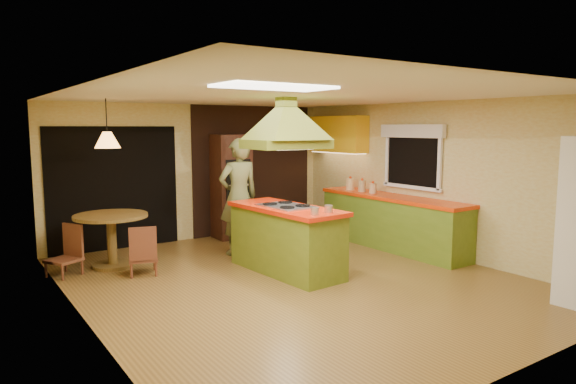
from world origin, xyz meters
TOP-DOWN VIEW (x-y plane):
  - ground at (0.00, 0.00)m, footprint 6.50×6.50m
  - room_walls at (0.00, 0.00)m, footprint 5.50×6.50m
  - ceiling_plane at (0.00, 0.00)m, footprint 6.50×6.50m
  - brick_panel at (1.25, 3.23)m, footprint 2.64×0.03m
  - nook_opening at (-1.50, 3.23)m, footprint 2.20×0.03m
  - right_counter at (2.45, 0.60)m, footprint 0.62×3.05m
  - upper_cabinets at (2.57, 2.20)m, footprint 0.34×1.40m
  - window_right at (2.70, 0.40)m, footprint 0.12×1.35m
  - fluor_panel at (-1.10, -1.20)m, footprint 1.20×0.60m
  - kitchen_island at (0.12, 0.40)m, footprint 0.90×1.97m
  - range_hood at (0.12, 0.40)m, footprint 1.12×0.82m
  - man at (0.07, 1.71)m, footprint 0.71×0.48m
  - wall_oven at (0.59, 2.95)m, footprint 0.67×0.62m
  - dining_table at (-1.88, 2.10)m, footprint 1.07×1.07m
  - chair_left at (-2.58, 2.00)m, footprint 0.53×0.53m
  - chair_near at (-1.63, 1.45)m, footprint 0.49×0.49m
  - pendant_lamp at (-1.88, 2.10)m, footprint 0.48×0.48m
  - canister_large at (2.40, 1.30)m, footprint 0.16×0.16m
  - canister_medium at (2.40, 1.63)m, footprint 0.15×0.15m
  - canister_small at (2.40, 1.02)m, footprint 0.17×0.17m

SIDE VIEW (x-z plane):
  - ground at x=0.00m, z-range 0.00..0.00m
  - chair_near at x=-1.63m, z-range 0.00..0.72m
  - chair_left at x=-2.58m, z-range 0.00..0.72m
  - right_counter at x=2.45m, z-range 0.00..0.92m
  - kitchen_island at x=0.12m, z-range 0.00..0.97m
  - dining_table at x=-1.88m, z-range 0.16..0.96m
  - man at x=0.07m, z-range 0.00..1.91m
  - wall_oven at x=0.59m, z-range 0.00..1.95m
  - canister_small at x=2.40m, z-range 0.92..1.09m
  - canister_large at x=2.40m, z-range 0.92..1.12m
  - canister_medium at x=2.40m, z-range 0.92..1.13m
  - nook_opening at x=-1.50m, z-range 0.00..2.10m
  - room_walls at x=0.00m, z-range -2.00..4.50m
  - brick_panel at x=1.25m, z-range 0.00..2.50m
  - window_right at x=2.70m, z-range 1.24..2.30m
  - pendant_lamp at x=-1.88m, z-range 1.78..2.02m
  - upper_cabinets at x=2.57m, z-range 1.60..2.30m
  - range_hood at x=0.12m, z-range 1.85..2.65m
  - fluor_panel at x=-1.10m, z-range 2.47..2.50m
  - ceiling_plane at x=0.00m, z-range 2.50..2.50m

